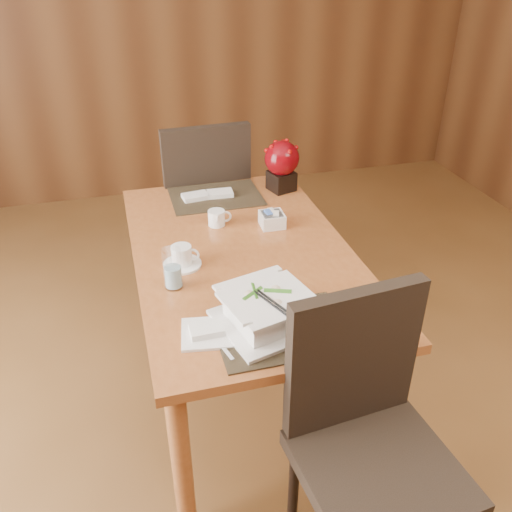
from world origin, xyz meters
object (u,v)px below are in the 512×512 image
object	(u,v)px
coffee_cup	(182,257)
dining_table	(243,270)
soup_setting	(266,310)
bread_plate	(207,333)
sugar_caddy	(272,220)
water_glass	(173,269)
near_chair	(367,428)
creamer_jug	(217,218)
berry_decor	(282,163)
far_chair	(204,199)

from	to	relation	value
coffee_cup	dining_table	bearing A→B (deg)	10.75
soup_setting	bread_plate	world-z (taller)	soup_setting
soup_setting	sugar_caddy	xyz separation A→B (m)	(0.23, 0.69, -0.03)
coffee_cup	water_glass	xyz separation A→B (m)	(-0.05, -0.14, 0.04)
coffee_cup	near_chair	world-z (taller)	near_chair
sugar_caddy	bread_plate	size ratio (longest dim) A/B	0.63
creamer_jug	near_chair	distance (m)	1.17
dining_table	bread_plate	bearing A→B (deg)	-116.38
sugar_caddy	soup_setting	bearing A→B (deg)	-108.39
berry_decor	bread_plate	xyz separation A→B (m)	(-0.60, -1.05, -0.14)
far_chair	sugar_caddy	bearing A→B (deg)	102.85
soup_setting	berry_decor	world-z (taller)	berry_decor
soup_setting	coffee_cup	world-z (taller)	soup_setting
water_glass	bread_plate	xyz separation A→B (m)	(0.07, -0.31, -0.08)
water_glass	sugar_caddy	world-z (taller)	water_glass
sugar_caddy	far_chair	size ratio (longest dim) A/B	0.10
water_glass	near_chair	distance (m)	0.88
berry_decor	sugar_caddy	bearing A→B (deg)	-113.62
dining_table	creamer_jug	xyz separation A→B (m)	(-0.06, 0.25, 0.13)
creamer_jug	far_chair	xyz separation A→B (m)	(0.05, 0.62, -0.19)
creamer_jug	near_chair	world-z (taller)	near_chair
soup_setting	water_glass	distance (m)	0.41
dining_table	soup_setting	distance (m)	0.53
near_chair	coffee_cup	bearing A→B (deg)	113.05
berry_decor	water_glass	bearing A→B (deg)	-131.66
water_glass	near_chair	world-z (taller)	near_chair
coffee_cup	near_chair	xyz separation A→B (m)	(0.44, -0.82, -0.22)
coffee_cup	water_glass	size ratio (longest dim) A/B	0.95
dining_table	berry_decor	size ratio (longest dim) A/B	5.76
water_glass	bread_plate	bearing A→B (deg)	-78.10
coffee_cup	sugar_caddy	size ratio (longest dim) A/B	1.46
soup_setting	bread_plate	xyz separation A→B (m)	(-0.21, 0.00, -0.06)
water_glass	creamer_jug	size ratio (longest dim) A/B	1.64
soup_setting	far_chair	world-z (taller)	far_chair
dining_table	water_glass	size ratio (longest dim) A/B	9.24
bread_plate	far_chair	xyz separation A→B (m)	(0.24, 1.38, -0.16)
dining_table	coffee_cup	bearing A→B (deg)	-169.25
creamer_jug	sugar_caddy	distance (m)	0.25
dining_table	far_chair	bearing A→B (deg)	90.52
soup_setting	bread_plate	size ratio (longest dim) A/B	2.23
creamer_jug	bread_plate	xyz separation A→B (m)	(-0.19, -0.76, -0.03)
water_glass	berry_decor	xyz separation A→B (m)	(0.66, 0.74, 0.07)
sugar_caddy	berry_decor	distance (m)	0.42
coffee_cup	soup_setting	bearing A→B (deg)	-64.47
dining_table	coffee_cup	size ratio (longest dim) A/B	9.76
creamer_jug	near_chair	bearing A→B (deg)	-73.12
water_glass	bread_plate	world-z (taller)	water_glass
dining_table	soup_setting	world-z (taller)	soup_setting
sugar_caddy	near_chair	bearing A→B (deg)	-90.06
berry_decor	near_chair	world-z (taller)	same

